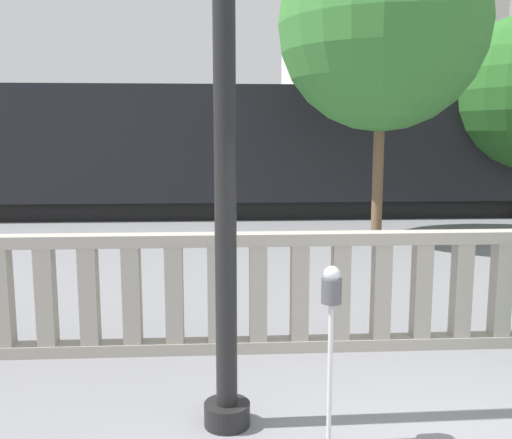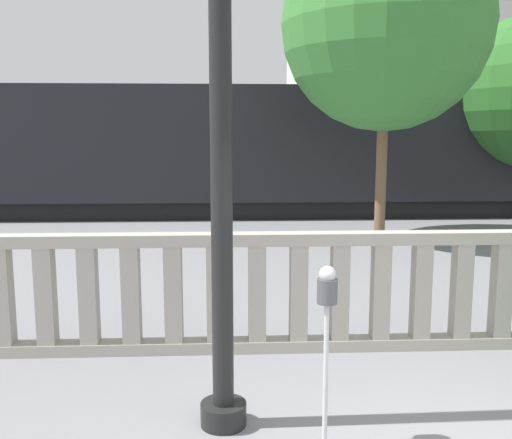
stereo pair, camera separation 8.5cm
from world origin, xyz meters
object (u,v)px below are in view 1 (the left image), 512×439
lamppost (224,13)px  tree_right (383,26)px  train_near (311,150)px  parking_meter (331,303)px

lamppost → tree_right: size_ratio=0.89×
train_near → tree_right: bearing=-78.8°
parking_meter → train_near: train_near is taller
train_near → tree_right: tree_right is taller
lamppost → train_near: bearing=78.2°
tree_right → lamppost: bearing=-113.1°
parking_meter → train_near: 13.60m
parking_meter → tree_right: bearing=72.5°
tree_right → train_near: bearing=101.2°
parking_meter → lamppost: bearing=157.1°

